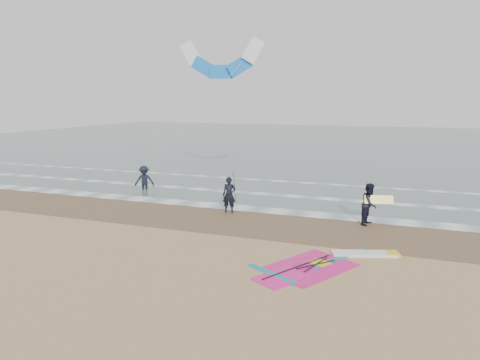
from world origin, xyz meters
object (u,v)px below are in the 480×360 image
(windsurf_rig, at_px, (326,263))
(surf_kite, at_px, (221,62))
(person_walking, at_px, (370,204))
(person_wading, at_px, (144,175))
(person_standing, at_px, (229,195))

(windsurf_rig, bearing_deg, surf_kite, 126.51)
(person_walking, xyz_separation_m, surf_kite, (-10.04, 6.31, 7.23))
(windsurf_rig, xyz_separation_m, surf_kite, (-8.91, 12.04, 8.18))
(person_wading, bearing_deg, surf_kite, 9.30)
(person_walking, relative_size, person_wading, 1.01)
(person_walking, bearing_deg, person_standing, 109.13)
(person_standing, bearing_deg, person_wading, 142.62)
(person_wading, distance_m, surf_kite, 8.92)
(person_standing, height_order, person_wading, person_wading)
(windsurf_rig, distance_m, person_walking, 5.92)
(windsurf_rig, relative_size, person_wading, 2.63)
(person_standing, bearing_deg, surf_kite, 103.21)
(windsurf_rig, xyz_separation_m, person_wading, (-13.08, 8.92, 0.94))
(person_standing, bearing_deg, windsurf_rig, -55.24)
(person_wading, xyz_separation_m, surf_kite, (4.17, 3.12, 7.24))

